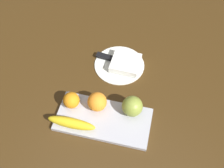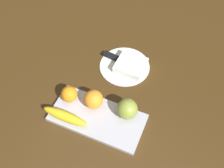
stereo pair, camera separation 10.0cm
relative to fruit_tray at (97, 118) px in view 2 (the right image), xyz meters
name	(u,v)px [view 2 (the right image)]	position (x,y,z in m)	size (l,w,h in m)	color
ground_plane	(85,124)	(-0.03, -0.04, -0.01)	(2.40, 2.40, 0.00)	#422C12
fruit_tray	(97,118)	(0.00, 0.00, 0.00)	(0.34, 0.16, 0.02)	#B4B6C3
apple	(127,109)	(0.09, 0.05, 0.05)	(0.07, 0.07, 0.07)	olive
banana	(65,116)	(-0.10, -0.05, 0.03)	(0.17, 0.04, 0.04)	yellow
orange_near_apple	(94,99)	(-0.03, 0.04, 0.04)	(0.07, 0.07, 0.07)	orange
orange_near_banana	(69,94)	(-0.13, 0.03, 0.04)	(0.06, 0.06, 0.06)	orange
dinner_plate	(125,66)	(0.00, 0.27, 0.00)	(0.21, 0.21, 0.01)	white
folded_napkin	(131,65)	(0.03, 0.27, 0.01)	(0.11, 0.11, 0.03)	white
knife	(117,58)	(-0.04, 0.28, 0.01)	(0.18, 0.04, 0.01)	silver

